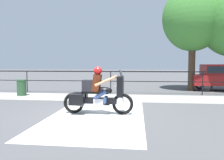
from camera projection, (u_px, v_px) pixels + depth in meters
ground_plane at (93, 112)px, 7.71m from camera, size 120.00×120.00×0.00m
sidewalk_band at (107, 98)px, 11.08m from camera, size 44.00×2.40×0.01m
crosswalk_band at (99, 114)px, 7.49m from camera, size 3.04×6.00×0.01m
fence_railing at (111, 76)px, 12.57m from camera, size 36.00×0.05×1.31m
motorcycle at (98, 93)px, 7.42m from camera, size 2.42×0.76×1.62m
parked_car at (221, 76)px, 14.00m from camera, size 3.92×1.70×1.68m
trash_bin at (22, 88)px, 11.72m from camera, size 0.50×0.50×0.87m
tree_behind_sign at (193, 18)px, 13.73m from camera, size 3.80×3.80×6.69m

